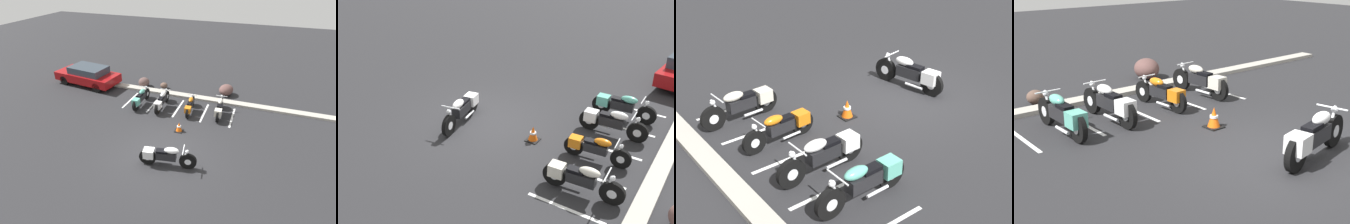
# 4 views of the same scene
# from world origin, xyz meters

# --- Properties ---
(ground) EXTENTS (60.00, 60.00, 0.00)m
(ground) POSITION_xyz_m (0.00, 0.00, 0.00)
(ground) COLOR #262628
(motorcycle_white_featured) EXTENTS (2.36, 0.80, 0.93)m
(motorcycle_white_featured) POSITION_xyz_m (0.39, -0.63, 0.50)
(motorcycle_white_featured) COLOR black
(motorcycle_white_featured) RESTS_ON ground
(parked_bike_0) EXTENTS (0.63, 2.24, 0.88)m
(parked_bike_0) POSITION_xyz_m (-2.77, 3.83, 0.47)
(parked_bike_0) COLOR black
(parked_bike_0) RESTS_ON ground
(parked_bike_1) EXTENTS (0.63, 2.26, 0.89)m
(parked_bike_1) POSITION_xyz_m (-1.49, 3.89, 0.47)
(parked_bike_1) COLOR black
(parked_bike_1) RESTS_ON ground
(parked_bike_2) EXTENTS (0.56, 2.00, 0.79)m
(parked_bike_2) POSITION_xyz_m (0.16, 3.99, 0.42)
(parked_bike_2) COLOR black
(parked_bike_2) RESTS_ON ground
(parked_bike_3) EXTENTS (0.62, 2.21, 0.87)m
(parked_bike_3) POSITION_xyz_m (1.75, 4.20, 0.46)
(parked_bike_3) COLOR black
(parked_bike_3) RESTS_ON ground
(concrete_curb) EXTENTS (18.00, 0.50, 0.12)m
(concrete_curb) POSITION_xyz_m (0.00, 5.81, 0.06)
(concrete_curb) COLOR #A8A399
(concrete_curb) RESTS_ON ground
(traffic_cone) EXTENTS (0.40, 0.40, 0.50)m
(traffic_cone) POSITION_xyz_m (0.17, 1.99, 0.23)
(traffic_cone) COLOR black
(traffic_cone) RESTS_ON ground
(stall_line_0) EXTENTS (0.10, 2.10, 0.00)m
(stall_line_0) POSITION_xyz_m (-3.64, 4.20, 0.00)
(stall_line_0) COLOR white
(stall_line_0) RESTS_ON ground
(stall_line_1) EXTENTS (0.10, 2.10, 0.00)m
(stall_line_1) POSITION_xyz_m (-2.11, 4.20, 0.00)
(stall_line_1) COLOR white
(stall_line_1) RESTS_ON ground
(stall_line_2) EXTENTS (0.10, 2.10, 0.00)m
(stall_line_2) POSITION_xyz_m (-0.58, 4.20, 0.00)
(stall_line_2) COLOR white
(stall_line_2) RESTS_ON ground
(stall_line_3) EXTENTS (0.10, 2.10, 0.00)m
(stall_line_3) POSITION_xyz_m (0.95, 4.20, 0.00)
(stall_line_3) COLOR white
(stall_line_3) RESTS_ON ground
(stall_line_4) EXTENTS (0.10, 2.10, 0.00)m
(stall_line_4) POSITION_xyz_m (2.48, 4.20, 0.00)
(stall_line_4) COLOR white
(stall_line_4) RESTS_ON ground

